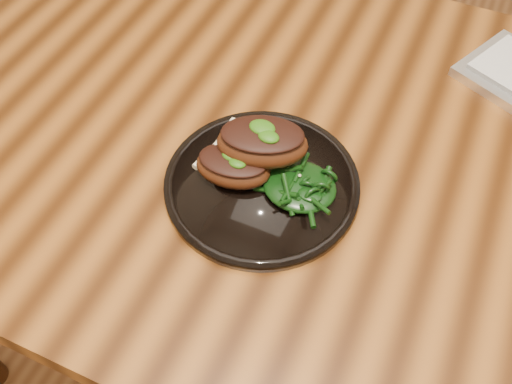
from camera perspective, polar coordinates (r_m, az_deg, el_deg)
desk at (r=0.84m, az=13.83°, el=-1.60°), size 1.60×0.80×0.75m
plate at (r=0.73m, az=0.59°, el=0.82°), size 0.25×0.25×0.02m
lamb_chop_front at (r=0.71m, az=-2.36°, el=2.60°), size 0.10×0.07×0.04m
lamb_chop_back at (r=0.71m, az=0.58°, el=5.05°), size 0.13×0.10×0.05m
herb_smear at (r=0.76m, az=0.05°, el=4.88°), size 0.08×0.05×0.00m
greens_heap at (r=0.70m, az=4.41°, el=0.89°), size 0.09×0.09×0.03m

